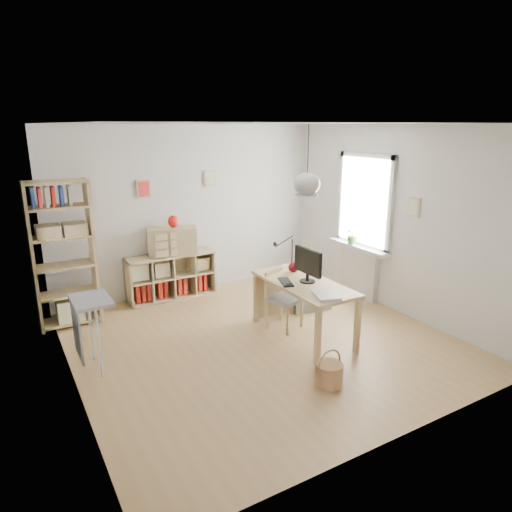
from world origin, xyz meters
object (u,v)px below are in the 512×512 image
desk (304,289)px  cube_shelf (170,279)px  drawer_chest (172,241)px  monitor (308,264)px  tall_bookshelf (62,249)px  storage_chest (306,293)px  chair (281,295)px

desk → cube_shelf: size_ratio=1.07×
drawer_chest → desk: bearing=-49.0°
desk → monitor: size_ratio=2.99×
tall_bookshelf → drawer_chest: size_ratio=2.67×
drawer_chest → storage_chest: bearing=-23.1°
tall_bookshelf → storage_chest: tall_bookshelf is taller
tall_bookshelf → storage_chest: bearing=-19.3°
cube_shelf → storage_chest: 2.20m
desk → monitor: monitor is taller
chair → drawer_chest: size_ratio=1.08×
monitor → cube_shelf: bearing=113.9°
tall_bookshelf → storage_chest: 3.54m
monitor → storage_chest: bearing=52.1°
cube_shelf → storage_chest: (1.68, -1.42, -0.09)m
drawer_chest → tall_bookshelf: bearing=-154.2°
desk → cube_shelf: desk is taller
chair → desk: bearing=-98.4°
desk → tall_bookshelf: size_ratio=0.75×
storage_chest → desk: bearing=-120.0°
chair → monitor: monitor is taller
tall_bookshelf → drawer_chest: 1.65m
cube_shelf → chair: (0.93, -1.85, 0.16)m
cube_shelf → drawer_chest: 0.64m
tall_bookshelf → monitor: size_ratio=3.99×
desk → storage_chest: desk is taller
cube_shelf → desk: bearing=-65.4°
tall_bookshelf → storage_chest: (3.24, -1.13, -0.88)m
cube_shelf → storage_chest: size_ratio=1.84×
drawer_chest → chair: bearing=-47.1°
tall_bookshelf → drawer_chest: tall_bookshelf is taller
cube_shelf → monitor: (1.06, -2.24, 0.70)m
desk → tall_bookshelf: tall_bookshelf is taller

